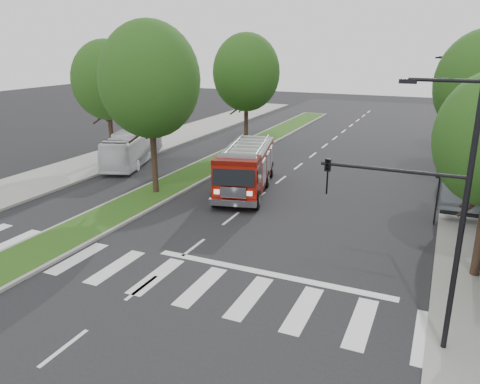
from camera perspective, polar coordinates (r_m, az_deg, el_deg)
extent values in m
plane|color=black|center=(21.37, -5.67, -6.75)|extent=(140.00, 140.00, 0.00)
cube|color=gray|center=(37.23, -17.70, 3.26)|extent=(5.00, 80.00, 0.15)
cube|color=gray|center=(39.24, -0.42, 4.81)|extent=(3.00, 50.00, 0.14)
cube|color=#1C4012|center=(39.22, -0.42, 4.91)|extent=(2.60, 49.50, 0.02)
cylinder|color=black|center=(25.40, 22.85, -1.07)|extent=(0.08, 0.08, 2.50)
cylinder|color=black|center=(26.55, 22.94, -0.30)|extent=(0.08, 0.08, 2.50)
cube|color=black|center=(25.67, 26.34, 1.70)|extent=(3.20, 1.60, 0.12)
cube|color=#8C99A5|center=(26.67, 25.95, -0.51)|extent=(2.80, 0.04, 1.80)
cube|color=black|center=(26.23, 25.75, -2.50)|extent=(2.40, 0.40, 0.08)
cylinder|color=black|center=(31.60, 26.54, 3.73)|extent=(0.36, 0.36, 4.40)
cylinder|color=black|center=(41.45, 26.13, 6.40)|extent=(0.36, 0.36, 3.96)
ellipsoid|color=#183A10|center=(40.99, 26.87, 11.69)|extent=(5.00, 5.00, 5.75)
cylinder|color=black|center=(28.51, -10.43, 4.21)|extent=(0.36, 0.36, 4.62)
ellipsoid|color=#183A10|center=(27.83, -10.96, 13.28)|extent=(5.80, 5.80, 6.67)
cylinder|color=black|center=(40.62, 0.75, 8.31)|extent=(0.36, 0.36, 4.40)
ellipsoid|color=#183A10|center=(40.15, 0.77, 14.38)|extent=(5.60, 5.60, 6.44)
cylinder|color=black|center=(37.98, -15.43, 6.85)|extent=(0.36, 0.36, 4.18)
ellipsoid|color=#183A10|center=(37.47, -15.95, 12.99)|extent=(5.20, 5.20, 5.98)
cylinder|color=black|center=(14.21, 25.41, -3.89)|extent=(0.16, 0.16, 8.00)
cylinder|color=black|center=(13.38, 23.73, 12.36)|extent=(1.80, 0.10, 0.10)
cube|color=black|center=(13.43, 19.80, 12.59)|extent=(0.45, 0.20, 0.12)
cylinder|color=black|center=(13.84, 17.93, 2.56)|extent=(4.00, 0.10, 0.10)
imported|color=black|center=(14.22, 10.58, 1.84)|extent=(0.18, 0.22, 1.10)
cylinder|color=black|center=(37.17, 25.13, 8.60)|extent=(0.16, 0.16, 8.00)
cylinder|color=black|center=(36.86, 24.50, 14.75)|extent=(1.80, 0.10, 0.10)
cube|color=black|center=(36.88, 23.06, 14.84)|extent=(0.45, 0.20, 0.12)
cube|color=#590B04|center=(29.25, 0.73, 1.17)|extent=(4.41, 8.76, 0.25)
cube|color=maroon|center=(29.73, 1.00, 3.55)|extent=(3.94, 6.81, 2.00)
cube|color=maroon|center=(26.02, -0.40, 1.48)|extent=(2.86, 2.34, 2.10)
cube|color=#B2B2B7|center=(29.49, 1.01, 5.53)|extent=(3.94, 6.81, 0.12)
cylinder|color=#B2B2B7|center=(29.61, -0.72, 5.97)|extent=(1.51, 5.86, 0.10)
cylinder|color=#B2B2B7|center=(29.32, 2.75, 5.84)|extent=(1.51, 5.86, 0.10)
cube|color=silver|center=(25.23, -0.87, -1.31)|extent=(2.61, 0.95, 0.35)
cube|color=#8C99A5|center=(25.68, -0.40, 4.38)|extent=(2.22, 0.86, 0.18)
cylinder|color=black|center=(26.27, -2.98, -0.67)|extent=(0.60, 1.15, 1.10)
cylinder|color=black|center=(25.86, 1.99, -0.96)|extent=(0.60, 1.15, 1.10)
cylinder|color=black|center=(30.19, -1.17, 1.80)|extent=(0.60, 1.15, 1.10)
cylinder|color=black|center=(29.83, 3.17, 1.58)|extent=(0.60, 1.15, 1.10)
cylinder|color=black|center=(32.46, -0.33, 2.94)|extent=(0.60, 1.15, 1.10)
cylinder|color=black|center=(32.13, 3.71, 2.75)|extent=(0.60, 1.15, 1.10)
imported|color=white|center=(36.91, -12.87, 5.46)|extent=(5.04, 9.39, 2.56)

